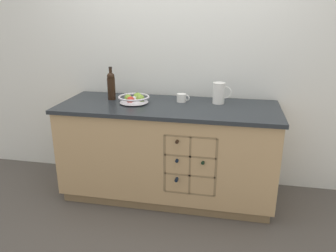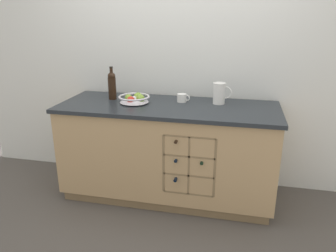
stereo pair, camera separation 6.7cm
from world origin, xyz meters
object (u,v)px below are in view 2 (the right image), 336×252
object	(u,v)px
fruit_bowl	(134,98)
standing_wine_bottle	(112,85)
white_pitcher	(220,93)
ceramic_mug	(182,98)

from	to	relation	value
fruit_bowl	standing_wine_bottle	size ratio (longest dim) A/B	0.92
fruit_bowl	white_pitcher	bearing A→B (deg)	10.72
fruit_bowl	white_pitcher	xyz separation A→B (m)	(0.77, 0.14, 0.06)
ceramic_mug	fruit_bowl	bearing A→B (deg)	-161.93
white_pitcher	standing_wine_bottle	bearing A→B (deg)	-177.16
fruit_bowl	ceramic_mug	world-z (taller)	fruit_bowl
white_pitcher	ceramic_mug	distance (m)	0.35
white_pitcher	ceramic_mug	size ratio (longest dim) A/B	1.59
white_pitcher	ceramic_mug	xyz separation A→B (m)	(-0.34, -0.01, -0.06)
ceramic_mug	standing_wine_bottle	xyz separation A→B (m)	(-0.67, -0.04, 0.10)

